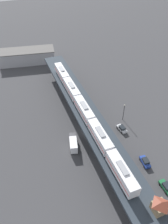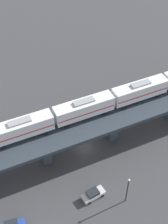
{
  "view_description": "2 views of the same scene",
  "coord_description": "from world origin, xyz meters",
  "px_view_note": "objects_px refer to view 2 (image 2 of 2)",
  "views": [
    {
      "loc": [
        -21.02,
        -49.91,
        54.43
      ],
      "look_at": [
        -1.4,
        0.48,
        9.17
      ],
      "focal_mm": 35.0,
      "sensor_mm": 36.0,
      "label": 1
    },
    {
      "loc": [
        37.88,
        -17.96,
        51.77
      ],
      "look_at": [
        -1.4,
        0.48,
        9.17
      ],
      "focal_mm": 50.0,
      "sensor_mm": 36.0,
      "label": 2
    }
  ],
  "objects_px": {
    "street_car_silver": "(93,194)",
    "street_lamp": "(128,189)",
    "subway_train": "(84,108)",
    "delivery_truck": "(52,127)"
  },
  "relations": [
    {
      "from": "subway_train",
      "to": "street_lamp",
      "type": "xyz_separation_m",
      "value": [
        15.87,
        0.95,
        -6.1
      ]
    },
    {
      "from": "street_car_silver",
      "to": "street_lamp",
      "type": "relative_size",
      "value": 0.66
    },
    {
      "from": "street_car_silver",
      "to": "delivery_truck",
      "type": "relative_size",
      "value": 0.61
    },
    {
      "from": "subway_train",
      "to": "street_car_silver",
      "type": "distance_m",
      "value": 16.2
    },
    {
      "from": "subway_train",
      "to": "street_lamp",
      "type": "height_order",
      "value": "subway_train"
    },
    {
      "from": "subway_train",
      "to": "street_lamp",
      "type": "distance_m",
      "value": 17.03
    },
    {
      "from": "delivery_truck",
      "to": "street_lamp",
      "type": "xyz_separation_m",
      "value": [
        21.52,
        5.95,
        2.35
      ]
    },
    {
      "from": "street_lamp",
      "to": "street_car_silver",
      "type": "bearing_deg",
      "value": -122.6
    },
    {
      "from": "subway_train",
      "to": "delivery_truck",
      "type": "relative_size",
      "value": 8.29
    },
    {
      "from": "street_car_silver",
      "to": "street_lamp",
      "type": "bearing_deg",
      "value": 57.4
    }
  ]
}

